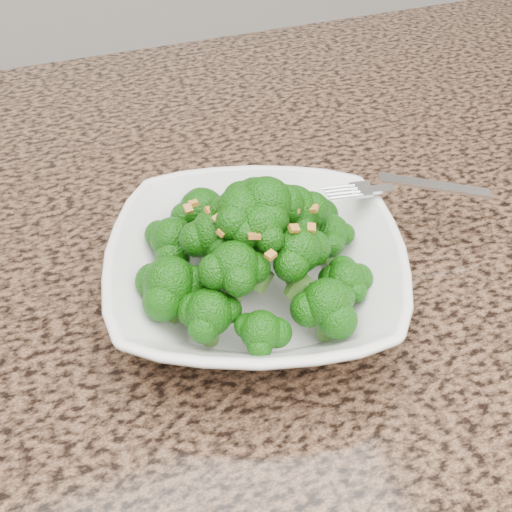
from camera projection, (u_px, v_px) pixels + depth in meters
name	position (u px, v px, depth m)	size (l,w,h in m)	color
granite_counter	(119.00, 323.00, 0.56)	(1.64, 1.04, 0.03)	brown
bowl	(256.00, 274.00, 0.54)	(0.24, 0.24, 0.06)	white
broccoli_pile	(256.00, 210.00, 0.49)	(0.21, 0.21, 0.07)	#14590A
garlic_topping	(256.00, 165.00, 0.47)	(0.13, 0.13, 0.01)	#BC7D2E
fork	(384.00, 188.00, 0.57)	(0.18, 0.03, 0.01)	silver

